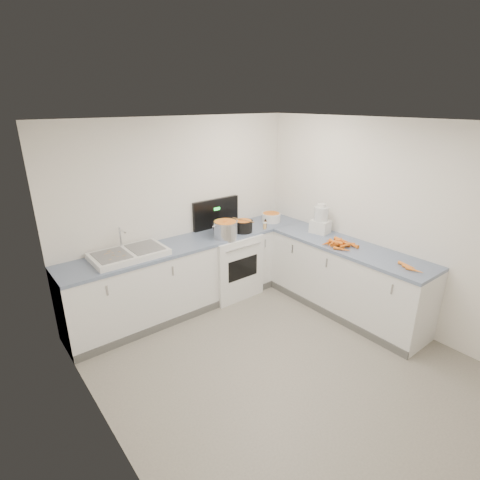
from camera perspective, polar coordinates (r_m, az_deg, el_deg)
floor at (r=4.28m, az=6.32°, el=-18.42°), size 3.50×4.00×0.00m
ceiling at (r=3.34m, az=8.06°, el=17.25°), size 3.50×4.00×0.00m
wall_back at (r=5.14m, az=-8.91°, el=4.13°), size 3.50×0.00×2.50m
wall_left at (r=2.80m, az=-19.76°, el=-11.59°), size 0.00×4.00×2.50m
wall_right at (r=4.96m, az=21.54°, el=2.31°), size 0.00×4.00×2.50m
counter_back at (r=5.17m, az=-6.77°, el=-4.91°), size 3.50×0.62×0.94m
counter_right at (r=5.15m, az=15.84°, el=-5.71°), size 0.62×2.20×0.94m
stove at (r=5.44m, az=-1.76°, el=-3.41°), size 0.76×0.65×1.36m
sink at (r=4.61m, az=-16.57°, el=-2.03°), size 0.86×0.52×0.31m
steel_pot at (r=5.03m, az=-2.23°, el=1.52°), size 0.42×0.42×0.24m
black_pot at (r=5.25m, az=0.50°, el=2.01°), size 0.31×0.31×0.18m
wooden_spoon at (r=5.22m, az=0.50°, el=3.07°), size 0.11×0.35×0.02m
mixing_bowl at (r=5.72m, az=4.76°, el=3.46°), size 0.36×0.36×0.13m
extract_bottle at (r=5.44m, az=3.88°, el=2.42°), size 0.04×0.04×0.11m
spice_jar at (r=5.39m, az=3.79°, el=2.13°), size 0.05×0.05×0.08m
food_processor at (r=5.30m, az=12.20°, el=2.92°), size 0.25×0.28×0.42m
carrot_pile at (r=4.90m, az=14.93°, el=-0.49°), size 0.37×0.40×0.10m
peeled_carrots at (r=4.51m, az=24.50°, el=-3.85°), size 0.11×0.31×0.04m
peelings at (r=4.54m, az=-18.87°, el=-2.13°), size 0.20×0.27×0.01m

